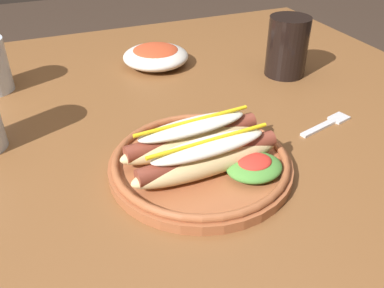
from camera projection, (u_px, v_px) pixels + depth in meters
dining_table at (164, 154)px, 0.84m from camera, size 1.27×1.09×0.74m
hot_dog_plate at (202, 157)px, 0.63m from camera, size 0.28×0.28×0.08m
fork at (328, 123)px, 0.76m from camera, size 0.12×0.05×0.00m
soda_cup at (287, 47)px, 0.91m from camera, size 0.09×0.09×0.13m
side_bowl at (156, 55)px, 0.98m from camera, size 0.15×0.15×0.05m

